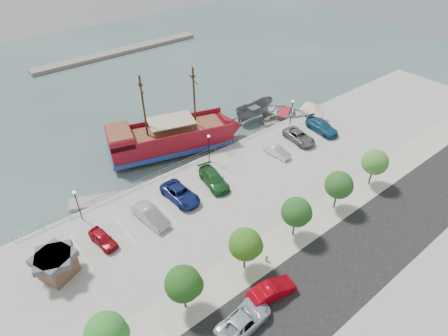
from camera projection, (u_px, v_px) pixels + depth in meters
ground at (240, 191)px, 48.01m from camera, size 160.00×160.00×0.00m
land_slab at (387, 303)px, 34.68m from camera, size 100.00×58.00×1.20m
street at (344, 265)px, 37.43m from camera, size 100.00×8.00×0.04m
sidewalk at (299, 230)px, 41.17m from camera, size 100.00×4.00×0.05m
seawall_railing at (204, 154)px, 51.96m from camera, size 50.00×0.06×1.00m
far_shore at (119, 52)px, 87.04m from camera, size 40.00×3.00×0.80m
pirate_ship at (181, 137)px, 54.35m from camera, size 20.85×10.99×12.91m
patrol_boat at (254, 112)px, 61.84m from camera, size 7.57×3.22×2.87m
speedboat at (284, 113)px, 62.67m from camera, size 9.21×9.84×1.66m
dock_west at (101, 200)px, 46.28m from camera, size 7.69×4.91×0.43m
dock_mid at (233, 142)px, 56.88m from camera, size 7.36×3.32×0.41m
dock_east at (281, 121)px, 62.00m from camera, size 6.55×3.97×0.36m
shed at (56, 264)px, 35.72m from camera, size 4.30×4.30×2.71m
canopy_tent at (312, 103)px, 58.69m from camera, size 5.67×5.67×3.58m
street_van at (244, 320)px, 31.87m from camera, size 5.67×3.09×1.51m
street_sedan at (272, 290)px, 34.18m from camera, size 4.90×2.42×1.55m
fire_hydrant at (266, 258)px, 37.55m from camera, size 0.28×0.28×0.82m
lamp_post_left at (76, 200)px, 40.75m from camera, size 0.36×0.36×4.28m
lamp_post_mid at (209, 144)px, 49.69m from camera, size 0.36×0.36×4.28m
lamp_post_right at (292, 108)px, 57.64m from camera, size 0.36×0.36×4.28m
tree_a at (108, 333)px, 28.28m from camera, size 3.30×3.20×5.00m
tree_b at (185, 284)px, 31.76m from camera, size 3.30×3.20×5.00m
tree_c at (247, 245)px, 35.24m from camera, size 3.30×3.20×5.00m
tree_d at (298, 212)px, 38.71m from camera, size 3.30×3.20×5.00m
tree_e at (340, 185)px, 42.19m from camera, size 3.30×3.20×5.00m
tree_f at (376, 163)px, 45.67m from camera, size 3.30×3.20×5.00m
parked_car_a at (103, 239)px, 39.32m from camera, size 2.16×4.12×1.34m
parked_car_b at (150, 215)px, 41.86m from camera, size 2.50×5.30×1.68m
parked_car_c at (180, 194)px, 44.85m from camera, size 2.97×5.82×1.57m
parked_car_d at (214, 179)px, 47.10m from camera, size 3.23×5.91×1.62m
parked_car_f at (277, 151)px, 52.26m from camera, size 1.86×4.24×1.35m
parked_car_g at (299, 137)px, 55.14m from camera, size 3.04×5.63×1.50m
parked_car_h at (322, 127)px, 57.27m from camera, size 2.90×5.97×1.67m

